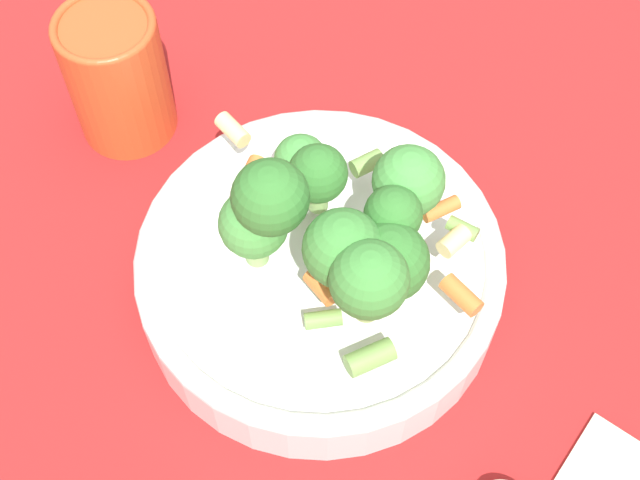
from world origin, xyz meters
TOP-DOWN VIEW (x-y plane):
  - ground_plane at (0.00, 0.00)m, footprint 3.00×3.00m
  - bowl at (0.00, 0.00)m, footprint 0.24×0.24m
  - pasta_salad at (-0.01, 0.01)m, footprint 0.16×0.18m
  - cup at (0.14, -0.15)m, footprint 0.07×0.07m

SIDE VIEW (x-z plane):
  - ground_plane at x=0.00m, z-range 0.00..0.00m
  - bowl at x=0.00m, z-range 0.00..0.05m
  - cup at x=0.14m, z-range 0.00..0.11m
  - pasta_salad at x=-0.01m, z-range 0.06..0.15m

